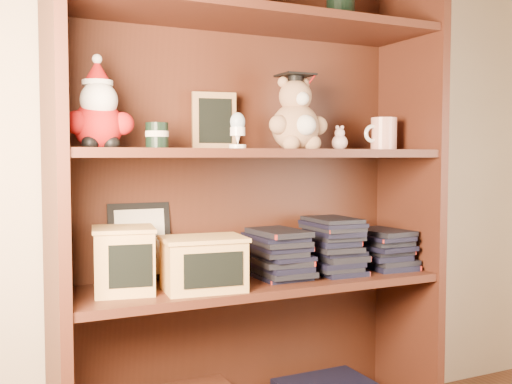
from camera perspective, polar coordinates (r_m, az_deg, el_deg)
bookcase at (r=1.87m, az=-0.74°, el=-1.18°), size 1.20×0.35×1.60m
shelf_lower at (r=1.86m, az=0.00°, el=-8.74°), size 1.14×0.33×0.02m
shelf_upper at (r=1.82m, az=0.00°, el=3.70°), size 1.14×0.33×0.02m
santa_plush at (r=1.67m, az=-14.78°, el=7.30°), size 0.18×0.13×0.26m
teachers_tin at (r=1.71m, az=-9.41°, el=5.35°), size 0.07×0.07×0.07m
chalkboard_plaque at (r=1.89m, az=-4.01°, el=6.67°), size 0.14×0.09×0.18m
egg_cup at (r=1.71m, az=-1.76°, el=6.00°), size 0.05×0.05×0.10m
grad_teddy_bear at (r=1.87m, az=3.86°, el=6.87°), size 0.20×0.17×0.24m
pink_figurine at (r=1.96m, az=7.97°, el=4.90°), size 0.05×0.05×0.08m
teacher_mug at (r=2.07m, az=12.02°, el=5.44°), size 0.12×0.09×0.11m
certificate_frame at (r=1.85m, az=-11.00°, el=-4.70°), size 0.19×0.05×0.24m
treats_box at (r=1.70m, az=-12.49°, el=-6.31°), size 0.19×0.19×0.18m
pencils_box at (r=1.70m, az=-5.02°, el=-6.76°), size 0.25×0.19×0.15m
book_stack_left at (r=1.87m, az=2.19°, el=-5.75°), size 0.14×0.20×0.16m
book_stack_mid at (r=1.97m, az=7.26°, el=-4.86°), size 0.14×0.20×0.19m
book_stack_right at (r=2.09m, az=11.89°, el=-5.32°), size 0.14×0.20×0.13m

